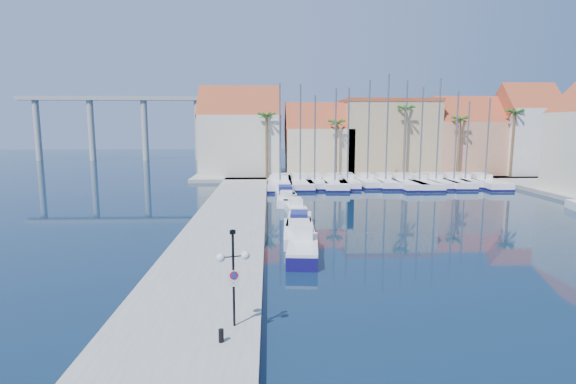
% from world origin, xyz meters
% --- Properties ---
extents(ground, '(260.00, 260.00, 0.00)m').
position_xyz_m(ground, '(0.00, 0.00, 0.00)').
color(ground, '#081A30').
rests_on(ground, ground).
extents(quay_west, '(6.00, 77.00, 0.50)m').
position_xyz_m(quay_west, '(-9.00, 13.50, 0.25)').
color(quay_west, gray).
rests_on(quay_west, ground).
extents(shore_north, '(54.00, 16.00, 0.50)m').
position_xyz_m(shore_north, '(10.00, 48.00, 0.25)').
color(shore_north, gray).
rests_on(shore_north, ground).
extents(lamp_post, '(1.24, 0.61, 3.75)m').
position_xyz_m(lamp_post, '(-7.00, -6.36, 2.96)').
color(lamp_post, black).
rests_on(lamp_post, quay_west).
extents(bollard, '(0.19, 0.19, 0.47)m').
position_xyz_m(bollard, '(-7.36, -7.65, 0.74)').
color(bollard, black).
rests_on(bollard, quay_west).
extents(fishing_boat, '(2.31, 5.51, 1.88)m').
position_xyz_m(fishing_boat, '(-3.59, 4.08, 0.62)').
color(fishing_boat, '#140E51').
rests_on(fishing_boat, ground).
extents(motorboat_west_0, '(2.40, 6.77, 1.40)m').
position_xyz_m(motorboat_west_0, '(-3.55, 8.55, 0.51)').
color(motorboat_west_0, white).
rests_on(motorboat_west_0, ground).
extents(motorboat_west_1, '(2.40, 6.02, 1.40)m').
position_xyz_m(motorboat_west_1, '(-3.29, 11.97, 0.51)').
color(motorboat_west_1, white).
rests_on(motorboat_west_1, ground).
extents(motorboat_west_2, '(2.02, 5.32, 1.40)m').
position_xyz_m(motorboat_west_2, '(-3.28, 18.55, 0.51)').
color(motorboat_west_2, white).
rests_on(motorboat_west_2, ground).
extents(motorboat_west_3, '(2.14, 5.59, 1.40)m').
position_xyz_m(motorboat_west_3, '(-3.89, 22.89, 0.51)').
color(motorboat_west_3, white).
rests_on(motorboat_west_3, ground).
extents(motorboat_west_4, '(2.23, 6.49, 1.40)m').
position_xyz_m(motorboat_west_4, '(-3.87, 27.27, 0.51)').
color(motorboat_west_4, white).
rests_on(motorboat_west_4, ground).
extents(sailboat_0, '(3.34, 11.71, 13.23)m').
position_xyz_m(sailboat_0, '(-4.25, 35.67, 0.57)').
color(sailboat_0, white).
rests_on(sailboat_0, ground).
extents(sailboat_1, '(3.07, 11.37, 13.24)m').
position_xyz_m(sailboat_1, '(-1.62, 36.12, 0.57)').
color(sailboat_1, white).
rests_on(sailboat_1, ground).
extents(sailboat_2, '(2.87, 9.26, 11.79)m').
position_xyz_m(sailboat_2, '(0.24, 35.94, 0.59)').
color(sailboat_2, white).
rests_on(sailboat_2, ground).
extents(sailboat_3, '(3.64, 11.27, 12.66)m').
position_xyz_m(sailboat_3, '(2.90, 35.62, 0.57)').
color(sailboat_3, white).
rests_on(sailboat_3, ground).
extents(sailboat_4, '(3.35, 10.14, 12.80)m').
position_xyz_m(sailboat_4, '(4.71, 36.43, 0.59)').
color(sailboat_4, white).
rests_on(sailboat_4, ground).
extents(sailboat_5, '(2.62, 9.26, 13.75)m').
position_xyz_m(sailboat_5, '(7.37, 36.63, 0.62)').
color(sailboat_5, white).
rests_on(sailboat_5, ground).
extents(sailboat_6, '(2.88, 9.57, 14.51)m').
position_xyz_m(sailboat_6, '(9.71, 36.10, 0.62)').
color(sailboat_6, white).
rests_on(sailboat_6, ground).
extents(sailboat_7, '(3.81, 11.87, 13.65)m').
position_xyz_m(sailboat_7, '(11.89, 35.64, 0.57)').
color(sailboat_7, white).
rests_on(sailboat_7, ground).
extents(sailboat_8, '(3.35, 11.40, 12.84)m').
position_xyz_m(sailboat_8, '(13.91, 35.38, 0.57)').
color(sailboat_8, white).
rests_on(sailboat_8, ground).
extents(sailboat_9, '(2.97, 10.73, 14.04)m').
position_xyz_m(sailboat_9, '(16.51, 36.39, 0.59)').
color(sailboat_9, white).
rests_on(sailboat_9, ground).
extents(sailboat_10, '(3.04, 10.40, 12.32)m').
position_xyz_m(sailboat_10, '(18.74, 35.85, 0.58)').
color(sailboat_10, white).
rests_on(sailboat_10, ground).
extents(sailboat_11, '(2.95, 8.69, 11.09)m').
position_xyz_m(sailboat_11, '(20.60, 36.46, 0.59)').
color(sailboat_11, white).
rests_on(sailboat_11, ground).
extents(sailboat_12, '(3.19, 11.12, 11.46)m').
position_xyz_m(sailboat_12, '(22.70, 35.42, 0.56)').
color(sailboat_12, white).
rests_on(sailboat_12, ground).
extents(building_0, '(12.30, 9.00, 13.50)m').
position_xyz_m(building_0, '(-10.00, 47.00, 6.52)').
color(building_0, beige).
rests_on(building_0, shore_north).
extents(building_1, '(10.30, 8.00, 11.00)m').
position_xyz_m(building_1, '(2.00, 47.00, 5.30)').
color(building_1, beige).
rests_on(building_1, shore_north).
extents(building_2, '(14.20, 10.20, 11.50)m').
position_xyz_m(building_2, '(13.00, 48.00, 6.26)').
color(building_2, tan).
rests_on(building_2, shore_north).
extents(building_3, '(10.30, 8.00, 12.00)m').
position_xyz_m(building_3, '(25.00, 47.00, 5.86)').
color(building_3, tan).
rests_on(building_3, shore_north).
extents(building_4, '(8.30, 8.00, 14.00)m').
position_xyz_m(building_4, '(34.00, 46.00, 6.97)').
color(building_4, silver).
rests_on(building_4, shore_north).
extents(palm_0, '(2.60, 2.60, 10.15)m').
position_xyz_m(palm_0, '(-6.00, 42.00, 9.08)').
color(palm_0, brown).
rests_on(palm_0, shore_north).
extents(palm_1, '(2.60, 2.60, 9.15)m').
position_xyz_m(palm_1, '(4.00, 42.00, 8.14)').
color(palm_1, brown).
rests_on(palm_1, shore_north).
extents(palm_2, '(2.60, 2.60, 11.15)m').
position_xyz_m(palm_2, '(14.00, 42.00, 10.02)').
color(palm_2, brown).
rests_on(palm_2, shore_north).
extents(palm_3, '(2.60, 2.60, 9.65)m').
position_xyz_m(palm_3, '(22.00, 42.00, 8.61)').
color(palm_3, brown).
rests_on(palm_3, shore_north).
extents(palm_4, '(2.60, 2.60, 10.65)m').
position_xyz_m(palm_4, '(30.00, 42.00, 9.55)').
color(palm_4, brown).
rests_on(palm_4, shore_north).
extents(viaduct, '(48.00, 2.20, 14.45)m').
position_xyz_m(viaduct, '(-39.07, 82.00, 10.25)').
color(viaduct, '#9E9E99').
rests_on(viaduct, ground).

